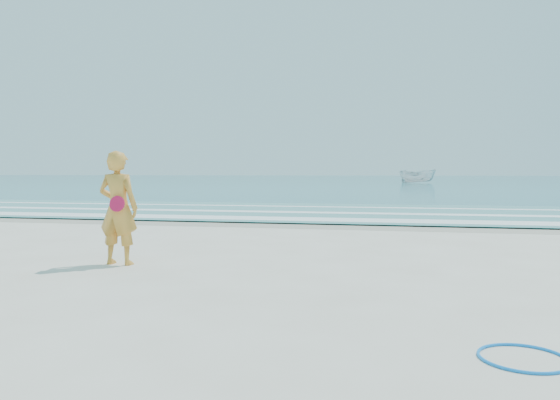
# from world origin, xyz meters

# --- Properties ---
(ground) EXTENTS (400.00, 400.00, 0.00)m
(ground) POSITION_xyz_m (0.00, 0.00, 0.00)
(ground) COLOR silver
(ground) RESTS_ON ground
(wet_sand) EXTENTS (400.00, 2.40, 0.00)m
(wet_sand) POSITION_xyz_m (0.00, 9.00, 0.00)
(wet_sand) COLOR #B2A893
(wet_sand) RESTS_ON ground
(ocean) EXTENTS (400.00, 190.00, 0.04)m
(ocean) POSITION_xyz_m (0.00, 105.00, 0.02)
(ocean) COLOR #19727F
(ocean) RESTS_ON ground
(shallow) EXTENTS (400.00, 10.00, 0.01)m
(shallow) POSITION_xyz_m (0.00, 14.00, 0.04)
(shallow) COLOR #59B7AD
(shallow) RESTS_ON ocean
(foam_near) EXTENTS (400.00, 1.40, 0.01)m
(foam_near) POSITION_xyz_m (0.00, 10.30, 0.05)
(foam_near) COLOR white
(foam_near) RESTS_ON shallow
(foam_mid) EXTENTS (400.00, 0.90, 0.01)m
(foam_mid) POSITION_xyz_m (0.00, 13.20, 0.05)
(foam_mid) COLOR white
(foam_mid) RESTS_ON shallow
(foam_far) EXTENTS (400.00, 0.60, 0.01)m
(foam_far) POSITION_xyz_m (0.00, 16.50, 0.05)
(foam_far) COLOR white
(foam_far) RESTS_ON shallow
(hoop) EXTENTS (0.95, 0.95, 0.03)m
(hoop) POSITION_xyz_m (3.51, -2.15, 0.01)
(hoop) COLOR #0C7EE8
(hoop) RESTS_ON ground
(boat) EXTENTS (5.18, 3.04, 1.88)m
(boat) POSITION_xyz_m (4.92, 67.99, 0.98)
(boat) COLOR silver
(boat) RESTS_ON ocean
(woman) EXTENTS (0.73, 0.49, 1.94)m
(woman) POSITION_xyz_m (-2.21, 1.44, 0.97)
(woman) COLOR orange
(woman) RESTS_ON ground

